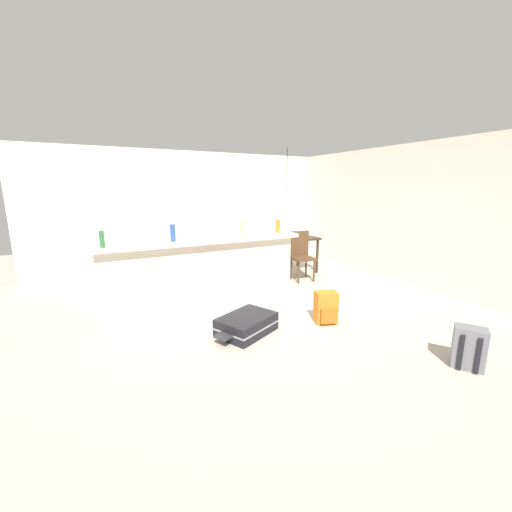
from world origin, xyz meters
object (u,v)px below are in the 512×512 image
at_px(bottle_clear, 234,229).
at_px(grocery_bag, 250,228).
at_px(dining_table, 289,242).
at_px(suitcase_flat_black, 246,324).
at_px(bottle_amber, 278,226).
at_px(dining_chair_near_partition, 301,253).
at_px(pendant_lamp, 287,182).
at_px(backpack_grey, 469,348).
at_px(backpack_orange, 326,308).
at_px(bottle_green, 102,239).
at_px(bottle_blue, 173,233).

distance_m(bottle_clear, grocery_bag, 0.30).
bearing_deg(dining_table, suitcase_flat_black, -133.09).
distance_m(bottle_amber, dining_chair_near_partition, 1.24).
relative_size(bottle_clear, pendant_lamp, 0.32).
height_order(bottle_clear, backpack_grey, bottle_clear).
bearing_deg(grocery_bag, pendant_lamp, 40.16).
relative_size(suitcase_flat_black, backpack_orange, 2.12).
height_order(grocery_bag, backpack_grey, grocery_bag).
xyz_separation_m(pendant_lamp, backpack_grey, (-0.40, -3.91, -1.66)).
height_order(bottle_amber, dining_chair_near_partition, bottle_amber).
distance_m(bottle_green, backpack_grey, 4.12).
xyz_separation_m(grocery_bag, dining_table, (1.49, 1.19, -0.50)).
distance_m(dining_table, backpack_grey, 3.94).
xyz_separation_m(grocery_bag, pendant_lamp, (1.43, 1.21, 0.71)).
distance_m(bottle_blue, dining_chair_near_partition, 2.71).
relative_size(bottle_amber, dining_table, 0.19).
distance_m(pendant_lamp, backpack_orange, 3.09).
height_order(bottle_green, backpack_orange, bottle_green).
height_order(bottle_blue, dining_table, bottle_blue).
relative_size(bottle_blue, grocery_bag, 0.89).
distance_m(bottle_green, suitcase_flat_black, 2.01).
distance_m(bottle_clear, dining_chair_near_partition, 1.93).
bearing_deg(pendant_lamp, bottle_blue, -154.59).
height_order(bottle_amber, backpack_orange, bottle_amber).
relative_size(dining_table, dining_chair_near_partition, 1.18).
relative_size(dining_table, backpack_orange, 2.62).
bearing_deg(pendant_lamp, dining_table, -22.52).
distance_m(bottle_blue, bottle_clear, 0.87).
xyz_separation_m(bottle_clear, suitcase_flat_black, (-0.27, -0.93, -1.05)).
height_order(bottle_green, bottle_blue, bottle_blue).
xyz_separation_m(bottle_clear, dining_table, (1.78, 1.26, -0.51)).
relative_size(grocery_bag, backpack_orange, 0.62).
xyz_separation_m(bottle_blue, backpack_orange, (1.65, -1.20, -0.95)).
distance_m(dining_table, backpack_orange, 2.65).
relative_size(bottle_blue, bottle_clear, 0.96).
height_order(bottle_green, dining_chair_near_partition, bottle_green).
height_order(bottle_blue, suitcase_flat_black, bottle_blue).
bearing_deg(dining_table, bottle_blue, -155.51).
distance_m(bottle_green, bottle_clear, 1.73).
xyz_separation_m(pendant_lamp, backpack_orange, (-0.94, -2.43, -1.66)).
height_order(bottle_green, bottle_amber, bottle_amber).
relative_size(dining_chair_near_partition, pendant_lamp, 1.23).
height_order(bottle_blue, backpack_orange, bottle_blue).
height_order(bottle_amber, backpack_grey, bottle_amber).
bearing_deg(pendant_lamp, bottle_amber, -127.93).
relative_size(bottle_clear, suitcase_flat_black, 0.27).
bearing_deg(bottle_green, dining_chair_near_partition, 11.62).
bearing_deg(bottle_blue, dining_table, 24.49).
relative_size(bottle_blue, suitcase_flat_black, 0.26).
bearing_deg(bottle_clear, bottle_green, -179.36).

